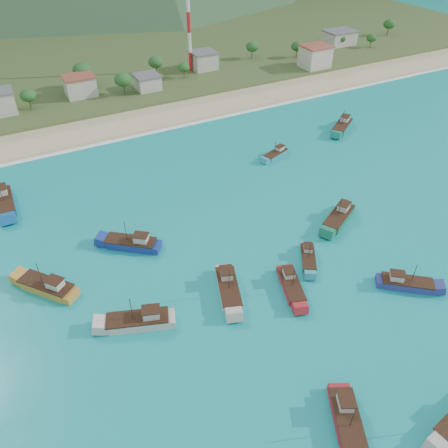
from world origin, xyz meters
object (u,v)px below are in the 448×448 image
boat_15 (347,423)px  boat_16 (308,258)px  boat_2 (342,127)px  boat_6 (5,203)px  boat_21 (48,287)px  boat_11 (291,286)px  boat_20 (139,321)px  boat_4 (132,244)px  boat_22 (228,288)px  boat_1 (339,218)px  boat_7 (276,155)px  radio_tower (188,12)px  boat_0 (406,284)px

boat_15 → boat_16: boat_15 is taller
boat_15 → boat_16: size_ratio=1.30×
boat_2 → boat_15: size_ratio=1.03×
boat_6 → boat_21: 30.98m
boat_11 → boat_20: bearing=8.3°
boat_4 → boat_21: boat_21 is taller
boat_20 → boat_22: bearing=-71.2°
boat_2 → boat_22: boat_2 is taller
boat_1 → boat_4: size_ratio=1.06×
boat_4 → boat_22: boat_4 is taller
boat_4 → boat_7: (44.94, 17.45, -0.29)m
boat_7 → boat_20: bearing=106.6°
boat_16 → radio_tower: bearing=-70.4°
boat_0 → radio_tower: bearing=-147.1°
boat_1 → boat_15: bearing=113.1°
boat_2 → boat_7: size_ratio=1.29×
boat_2 → boat_11: boat_2 is taller
boat_15 → boat_20: size_ratio=0.93×
boat_2 → boat_4: size_ratio=1.05×
boat_1 → boat_15: (-27.86, -35.45, -0.06)m
boat_15 → boat_1: bearing=-101.2°
boat_1 → boat_20: (-46.34, -6.84, 0.00)m
boat_15 → boat_20: (-18.48, 28.61, 0.06)m
boat_6 → boat_1: bearing=148.6°
radio_tower → boat_20: bearing=-118.4°
boat_1 → boat_7: bearing=-35.8°
boat_21 → radio_tower: bearing=13.1°
boat_6 → boat_15: (33.80, -74.05, -0.19)m
boat_2 → boat_16: (-42.59, -41.15, -0.32)m
boat_21 → boat_2: bearing=-22.9°
boat_2 → boat_7: (-25.76, -4.47, -0.32)m
boat_20 → boat_21: bearing=58.0°
boat_0 → boat_11: (-18.18, 9.05, -0.02)m
boat_4 → boat_16: boat_4 is taller
boat_6 → boat_20: size_ratio=1.07×
boat_7 → boat_11: bearing=130.4°
boat_21 → boat_22: boat_21 is taller
boat_2 → boat_6: (-91.11, 4.46, 0.11)m
boat_16 → boat_0: bearing=161.4°
boat_2 → boat_16: size_ratio=1.34×
radio_tower → boat_6: (-71.42, -58.32, -20.92)m
boat_1 → boat_7: boat_1 is taller
boat_11 → boat_1: bearing=-131.8°
boat_21 → boat_22: bearing=-67.9°
boat_16 → boat_21: boat_21 is taller
boat_6 → boat_15: size_ratio=1.14×
boat_0 → boat_11: boat_0 is taller
boat_7 → boat_22: 50.03m
boat_20 → boat_4: bearing=4.7°
boat_0 → boat_6: (-59.65, 59.19, 0.28)m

